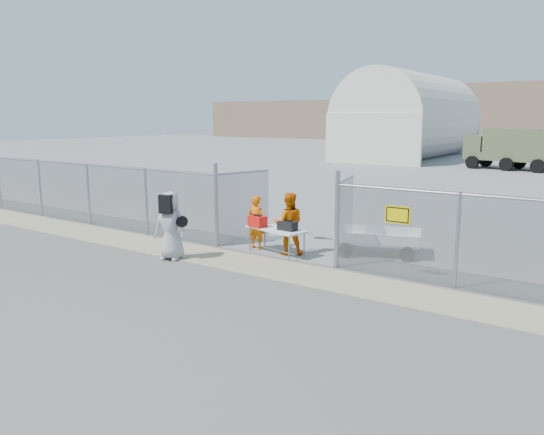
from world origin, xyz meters
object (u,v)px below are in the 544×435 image
Objects in this scene: folding_table at (276,241)px; security_worker_left at (257,222)px; utility_trailer at (378,241)px; visitor at (171,226)px; security_worker_right at (289,224)px.

folding_table is 1.12× the size of security_worker_left.
security_worker_left is (-0.83, 0.21, 0.42)m from folding_table.
security_worker_left reaches higher than utility_trailer.
security_worker_right is at bearing 26.18° from visitor.
folding_table is at bearing 3.79° from security_worker_right.
security_worker_right is at bearing -177.65° from security_worker_left.
utility_trailer is (2.06, 1.46, -0.51)m from security_worker_right.
utility_trailer is (2.34, 1.66, -0.01)m from folding_table.
utility_trailer is at bearing -152.94° from security_worker_left.
security_worker_right reaches higher than utility_trailer.
folding_table is at bearing 27.02° from visitor.
utility_trailer is (3.17, 1.46, -0.43)m from security_worker_left.
security_worker_right is (0.28, 0.21, 0.50)m from folding_table.
security_worker_left is 3.52m from utility_trailer.
visitor is at bearing 63.28° from security_worker_left.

